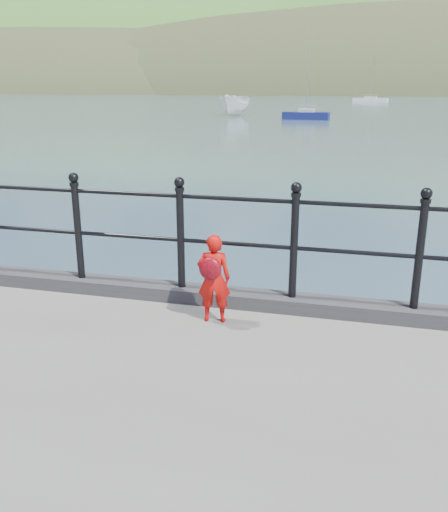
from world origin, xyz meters
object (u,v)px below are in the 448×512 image
(railing, at_px, (236,230))
(sailboat_deep, at_px, (370,100))
(child, at_px, (214,278))
(launch_white, at_px, (236,105))
(sailboat_port, at_px, (306,116))

(railing, distance_m, sailboat_deep, 101.55)
(child, bearing_deg, launch_white, -88.18)
(launch_white, relative_size, sailboat_deep, 0.62)
(sailboat_port, distance_m, sailboat_deep, 53.97)
(launch_white, bearing_deg, sailboat_deep, 83.30)
(sailboat_deep, bearing_deg, sailboat_port, -85.24)
(launch_white, bearing_deg, child, -67.79)
(sailboat_deep, bearing_deg, child, -79.82)
(railing, xyz_separation_m, sailboat_deep, (1.96, 101.52, -1.48))
(child, xyz_separation_m, launch_white, (-12.05, 53.14, -0.35))
(sailboat_port, relative_size, sailboat_deep, 0.71)
(child, distance_m, sailboat_port, 48.56)
(sailboat_port, bearing_deg, railing, -80.34)
(railing, relative_size, launch_white, 3.17)
(sailboat_port, xyz_separation_m, sailboat_deep, (6.19, 53.61, 0.00))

